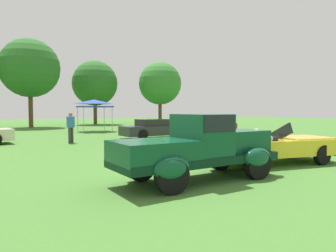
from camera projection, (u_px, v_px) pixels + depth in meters
The scene contains 10 objects.
ground_plane at pixel (192, 178), 8.12m from camera, with size 120.00×120.00×0.00m, color #42752D.
feature_pickup_truck at pixel (199, 147), 7.79m from camera, with size 4.65×2.10×1.70m.
neighbor_convertible at pixel (276, 146), 10.34m from camera, with size 4.62×2.35×1.40m.
show_car_charcoal at pixel (155, 129), 19.78m from camera, with size 4.65×2.02×1.22m.
show_car_burgundy at pixel (205, 126), 23.76m from camera, with size 4.82×2.87×1.22m.
spectator_near_truck at pixel (71, 126), 16.65m from camera, with size 0.45×0.45×1.69m.
canopy_tent_left_field at pixel (94, 103), 25.74m from camera, with size 2.62×2.62×2.71m.
treeline_center at pixel (30, 68), 31.51m from camera, with size 6.06×6.06×9.20m.
treeline_mid_right at pixel (95, 83), 38.40m from camera, with size 5.66×5.66×8.04m.
treeline_far_right at pixel (160, 83), 39.12m from camera, with size 5.46×5.46×7.99m.
Camera 1 is at (-4.33, -6.80, 1.80)m, focal length 32.55 mm.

